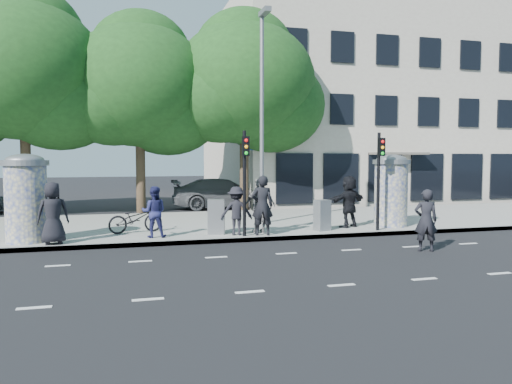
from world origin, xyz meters
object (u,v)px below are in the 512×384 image
object	(u,v)px
ped_a	(53,213)
traffic_pole_near	(245,172)
man_road	(426,220)
car_right	(224,194)
ped_e	(260,206)
ad_column_left	(26,196)
ad_column_right	(391,189)
ped_f	(349,201)
traffic_pole_far	(379,171)
cabinet_right	(322,215)
street_lamp	(262,102)
bicycle	(136,219)
ped_d	(236,211)
ped_c	(154,212)
ped_b	(262,205)
cabinet_left	(216,217)

from	to	relation	value
ped_a	traffic_pole_near	bearing A→B (deg)	169.85
man_road	car_right	distance (m)	13.68
ped_e	traffic_pole_near	bearing A→B (deg)	40.18
ad_column_left	ad_column_right	distance (m)	12.40
car_right	ped_f	bearing A→B (deg)	-161.38
traffic_pole_far	man_road	world-z (taller)	traffic_pole_far
ped_e	cabinet_right	bearing A→B (deg)	178.61
ped_e	street_lamp	bearing A→B (deg)	-108.15
bicycle	ped_e	bearing A→B (deg)	-120.62
ped_a	ped_f	bearing A→B (deg)	176.04
traffic_pole_far	bicycle	xyz separation A→B (m)	(-8.18, 1.68, -1.60)
ad_column_left	traffic_pole_near	world-z (taller)	traffic_pole_near
man_road	traffic_pole_far	bearing A→B (deg)	-73.20
ad_column_left	ped_d	size ratio (longest dim) A/B	1.67
ped_d	ped_f	distance (m)	4.42
traffic_pole_near	cabinet_right	world-z (taller)	traffic_pole_near
traffic_pole_near	car_right	xyz separation A→B (m)	(1.41, 10.21, -1.45)
ped_c	bicycle	world-z (taller)	ped_c
ped_c	ped_b	bearing A→B (deg)	-179.02
ad_column_right	traffic_pole_far	size ratio (longest dim) A/B	0.78
traffic_pole_far	bicycle	distance (m)	8.51
traffic_pole_far	bicycle	world-z (taller)	traffic_pole_far
street_lamp	ped_c	world-z (taller)	street_lamp
ad_column_left	ped_d	world-z (taller)	ad_column_left
bicycle	ped_f	bearing A→B (deg)	-109.96
ped_a	ad_column_right	bearing A→B (deg)	174.62
traffic_pole_far	ped_f	bearing A→B (deg)	121.35
ped_a	ped_e	bearing A→B (deg)	174.87
traffic_pole_far	man_road	distance (m)	3.38
traffic_pole_near	man_road	distance (m)	5.69
bicycle	ad_column_left	bearing A→B (deg)	91.78
traffic_pole_far	ped_a	size ratio (longest dim) A/B	1.85
ad_column_left	car_right	distance (m)	12.45
traffic_pole_far	ped_f	size ratio (longest dim) A/B	1.81
ped_d	ped_f	size ratio (longest dim) A/B	0.84
traffic_pole_near	man_road	world-z (taller)	traffic_pole_near
traffic_pole_near	ped_a	distance (m)	5.89
street_lamp	ped_f	distance (m)	4.96
street_lamp	ped_d	size ratio (longest dim) A/B	5.03
street_lamp	ped_a	bearing A→B (deg)	-158.80
ad_column_left	ped_b	xyz separation A→B (m)	(7.20, -0.65, -0.41)
ped_f	car_right	size ratio (longest dim) A/B	0.35
ad_column_left	traffic_pole_near	size ratio (longest dim) A/B	0.78
ped_a	cabinet_left	xyz separation A→B (m)	(4.98, 0.68, -0.34)
ped_d	cabinet_right	world-z (taller)	ped_d
ped_f	cabinet_left	distance (m)	4.99
cabinet_left	ped_f	bearing A→B (deg)	17.54
ped_b	cabinet_left	xyz separation A→B (m)	(-1.40, 0.68, -0.40)
ped_f	street_lamp	bearing A→B (deg)	-52.81
cabinet_left	bicycle	bearing A→B (deg)	173.96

